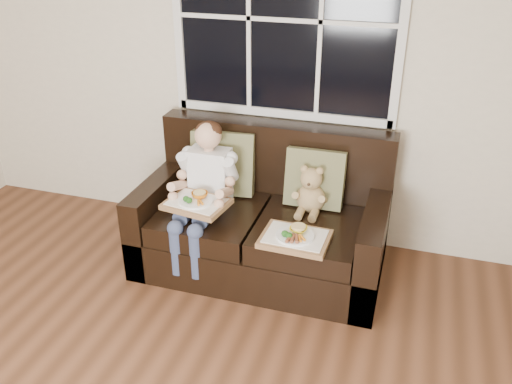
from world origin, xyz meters
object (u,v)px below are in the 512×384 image
(teddy_bear, at_px, (311,193))
(loveseat, at_px, (264,225))
(child, at_px, (205,181))
(tray_right, at_px, (295,237))
(tray_left, at_px, (197,202))

(teddy_bear, bearing_deg, loveseat, -170.70)
(child, distance_m, tray_right, 0.76)
(loveseat, bearing_deg, teddy_bear, 8.88)
(child, bearing_deg, tray_left, -88.65)
(teddy_bear, distance_m, tray_left, 0.78)
(loveseat, height_order, tray_right, loveseat)
(tray_left, height_order, tray_right, tray_left)
(child, height_order, tray_right, child)
(loveseat, distance_m, teddy_bear, 0.43)
(child, distance_m, tray_left, 0.18)
(tray_left, distance_m, tray_right, 0.71)
(loveseat, relative_size, tray_left, 3.82)
(teddy_bear, bearing_deg, child, -165.91)
(tray_left, bearing_deg, tray_right, 1.86)
(tray_right, bearing_deg, loveseat, 132.42)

